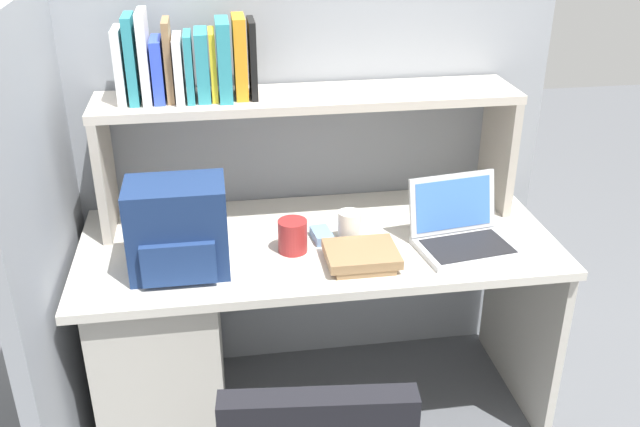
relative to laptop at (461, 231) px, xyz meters
name	(u,v)px	position (x,y,z in m)	size (l,w,h in m)	color
ground_plane	(318,406)	(-0.46, 0.11, -0.78)	(8.00, 8.00, 0.00)	#595B60
desk	(209,328)	(-0.85, 0.11, -0.38)	(1.60, 0.70, 0.73)	beige
cubicle_partition_rear	(303,183)	(-0.46, 0.49, -0.01)	(1.84, 0.05, 1.55)	gray
cubicle_partition_left	(53,253)	(-1.31, 0.06, -0.01)	(0.05, 1.06, 1.55)	gray
overhead_hutch	(309,121)	(-0.46, 0.31, 0.30)	(1.44, 0.28, 0.45)	#B3A99C
reference_books_on_shelf	(187,62)	(-0.86, 0.32, 0.52)	(0.45, 0.18, 0.29)	white
laptop	(461,231)	(0.00, 0.00, 0.00)	(0.34, 0.30, 0.22)	#B7BABF
backpack	(178,230)	(-0.92, -0.03, 0.09)	(0.30, 0.23, 0.29)	navy
computer_mouse	(322,235)	(-0.45, 0.11, -0.03)	(0.06, 0.10, 0.03)	#7299C6
paper_cup	(349,227)	(-0.36, 0.08, 0.00)	(0.08, 0.08, 0.11)	white
snack_canister	(293,236)	(-0.56, 0.04, 0.00)	(0.10, 0.10, 0.11)	maroon
desk_book_stack	(361,256)	(-0.35, -0.07, -0.02)	(0.23, 0.19, 0.05)	olive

